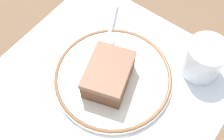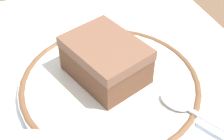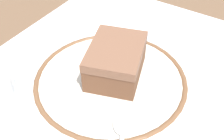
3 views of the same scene
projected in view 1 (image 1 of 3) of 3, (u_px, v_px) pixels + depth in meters
The scene contains 6 objects.
ground_plane at pixel (101, 93), 0.53m from camera, with size 2.40×2.40×0.00m, color brown.
placemat at pixel (101, 93), 0.53m from camera, with size 0.45×0.42×0.00m, color silver.
plate at pixel (112, 76), 0.54m from camera, with size 0.23×0.23×0.01m.
cake_slice at pixel (109, 75), 0.51m from camera, with size 0.12×0.10×0.05m.
spoon at pixel (110, 32), 0.58m from camera, with size 0.12×0.07×0.01m.
cup at pixel (203, 60), 0.53m from camera, with size 0.08×0.08×0.07m.
Camera 1 is at (-0.17, -0.15, 0.48)m, focal length 45.68 mm.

